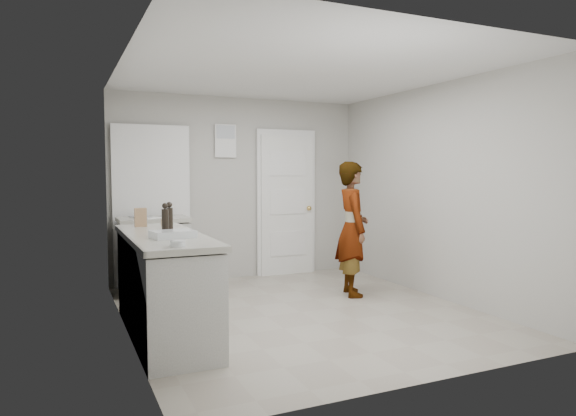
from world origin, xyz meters
name	(u,v)px	position (x,y,z in m)	size (l,w,h in m)	color
ground	(301,312)	(0.00, 0.00, 0.00)	(4.00, 4.00, 0.00)	gray
room_shell	(228,205)	(-0.17, 1.95, 1.02)	(4.00, 4.00, 4.00)	#B4B2AA
main_counter	(165,289)	(-1.45, -0.20, 0.43)	(0.64, 1.96, 0.93)	silver
side_counter	(154,258)	(-1.25, 1.55, 0.43)	(0.84, 0.61, 0.93)	silver
person	(352,229)	(0.90, 0.46, 0.80)	(0.58, 0.38, 1.60)	silver
cake_mix_box	(141,217)	(-1.55, 0.51, 1.02)	(0.12, 0.05, 0.19)	#9B754D
spice_jar	(163,223)	(-1.33, 0.46, 0.96)	(0.05, 0.05, 0.07)	tan
oil_cruet_a	(169,216)	(-1.32, 0.17, 1.05)	(0.07, 0.07, 0.26)	black
oil_cruet_b	(165,219)	(-1.44, -0.22, 1.06)	(0.06, 0.06, 0.28)	black
baking_dish	(173,234)	(-1.43, -0.49, 0.95)	(0.38, 0.29, 0.06)	silver
egg_bowl	(178,243)	(-1.50, -1.02, 0.95)	(0.11, 0.11, 0.04)	silver
papers	(146,218)	(-1.35, 1.49, 0.93)	(0.22, 0.28, 0.01)	white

